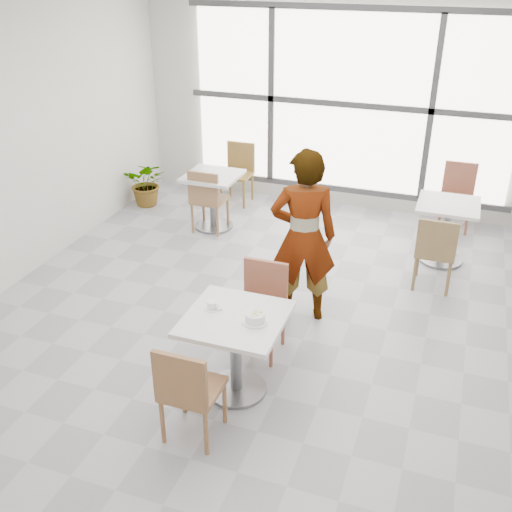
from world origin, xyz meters
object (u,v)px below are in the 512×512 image
(oatmeal_bowl, at_px, (255,317))
(coffee_cup, at_px, (212,305))
(bg_chair_left_near, at_px, (207,197))
(bg_chair_right_near, at_px, (436,249))
(main_table, at_px, (236,340))
(bg_table_left, at_px, (213,193))
(plant_left, at_px, (147,183))
(bg_table_right, at_px, (446,224))
(person, at_px, (303,237))
(chair_far, at_px, (262,301))
(bg_chair_left_far, at_px, (239,169))
(bg_chair_right_far, at_px, (458,191))
(chair_near, at_px, (188,388))

(oatmeal_bowl, xyz_separation_m, coffee_cup, (-0.40, 0.07, -0.01))
(bg_chair_left_near, relative_size, bg_chair_right_near, 1.00)
(main_table, height_order, bg_table_left, same)
(bg_chair_right_near, xyz_separation_m, plant_left, (-4.15, 1.12, -0.16))
(main_table, xyz_separation_m, bg_chair_left_near, (-1.53, 2.87, -0.02))
(bg_table_right, bearing_deg, person, -126.22)
(chair_far, distance_m, oatmeal_bowl, 0.77)
(bg_chair_left_far, bearing_deg, chair_far, -65.49)
(person, height_order, bg_table_left, person)
(coffee_cup, height_order, bg_chair_right_far, bg_chair_right_far)
(oatmeal_bowl, height_order, bg_chair_left_near, bg_chair_left_near)
(coffee_cup, relative_size, bg_table_left, 0.21)
(bg_table_right, relative_size, bg_chair_right_far, 0.86)
(chair_far, height_order, bg_table_right, chair_far)
(main_table, relative_size, bg_chair_left_near, 0.92)
(main_table, relative_size, person, 0.45)
(bg_chair_right_near, distance_m, plant_left, 4.30)
(bg_chair_left_near, distance_m, bg_chair_right_near, 2.99)
(bg_chair_right_far, bearing_deg, bg_table_left, -159.50)
(chair_near, relative_size, bg_chair_right_far, 1.00)
(bg_table_left, height_order, bg_chair_left_far, bg_chair_left_far)
(main_table, distance_m, bg_chair_right_near, 2.72)
(coffee_cup, bearing_deg, bg_chair_right_near, 54.24)
(oatmeal_bowl, xyz_separation_m, bg_table_right, (1.29, 3.08, -0.31))
(main_table, bearing_deg, bg_chair_left_far, 110.87)
(plant_left, bearing_deg, person, -35.83)
(chair_far, distance_m, bg_table_left, 2.81)
(bg_chair_left_near, bearing_deg, bg_chair_right_near, 169.51)
(chair_near, xyz_separation_m, bg_chair_right_far, (1.67, 4.84, 0.00))
(chair_near, relative_size, bg_chair_left_near, 1.00)
(chair_near, relative_size, oatmeal_bowl, 4.14)
(bg_chair_left_near, bearing_deg, bg_chair_right_far, -156.76)
(chair_near, relative_size, coffee_cup, 5.47)
(person, height_order, bg_chair_right_near, person)
(person, bearing_deg, bg_chair_left_near, -60.97)
(chair_near, distance_m, oatmeal_bowl, 0.77)
(plant_left, bearing_deg, chair_near, -57.46)
(bg_chair_left_near, relative_size, plant_left, 1.27)
(chair_far, xyz_separation_m, bg_chair_right_near, (1.42, 1.65, 0.00))
(bg_table_left, relative_size, bg_chair_left_far, 0.86)
(main_table, height_order, person, person)
(chair_far, distance_m, coffee_cup, 0.72)
(main_table, bearing_deg, bg_table_left, 116.55)
(bg_chair_left_far, distance_m, bg_chair_right_near, 3.42)
(oatmeal_bowl, bearing_deg, bg_table_right, 67.27)
(chair_near, height_order, plant_left, chair_near)
(coffee_cup, xyz_separation_m, bg_table_left, (-1.30, 2.99, -0.29))
(main_table, distance_m, person, 1.39)
(oatmeal_bowl, bearing_deg, bg_chair_right_near, 62.16)
(coffee_cup, bearing_deg, person, 71.88)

